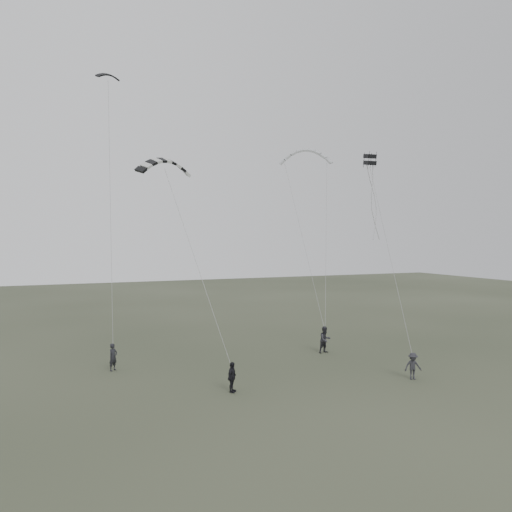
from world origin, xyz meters
name	(u,v)px	position (x,y,z in m)	size (l,w,h in m)	color
ground	(284,389)	(0.00, 0.00, 0.00)	(140.00, 140.00, 0.00)	#313726
flyer_left	(113,357)	(-7.91, 7.31, 0.83)	(0.60, 0.40, 1.65)	black
flyer_right	(325,340)	(6.36, 6.42, 0.93)	(0.90, 0.70, 1.86)	#27272D
flyer_center	(232,377)	(-2.73, 0.52, 0.79)	(0.93, 0.39, 1.58)	black
flyer_far	(413,366)	(7.56, -1.24, 0.76)	(0.98, 0.57, 1.52)	#27272B
kite_dark_small	(108,75)	(-7.34, 13.46, 19.65)	(1.64, 0.49, 0.53)	black
kite_pale_large	(306,150)	(9.16, 14.52, 15.64)	(4.54, 1.02, 1.82)	#B2B5B8
kite_striped	(164,160)	(-5.25, 4.81, 12.48)	(3.18, 0.80, 1.23)	black
kite_box	(370,160)	(8.51, 4.34, 13.30)	(0.64, 0.64, 0.72)	black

